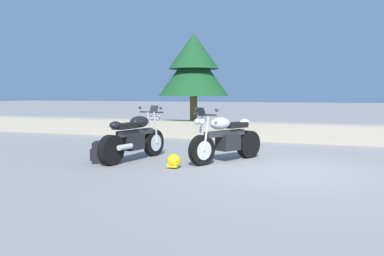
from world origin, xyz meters
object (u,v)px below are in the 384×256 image
Objects in this scene: pine_tree_far_left at (194,66)px; motorcycle_black_near_left at (135,138)px; rider_helmet at (174,161)px; motorcycle_silver_centre at (226,139)px; rider_backpack at (97,151)px.

motorcycle_black_near_left is at bearing -85.64° from pine_tree_far_left.
rider_helmet is at bearing -27.24° from motorcycle_black_near_left.
motorcycle_silver_centre is at bearing 55.69° from rider_helmet.
motorcycle_black_near_left is at bearing -165.46° from motorcycle_silver_centre.
motorcycle_black_near_left and motorcycle_silver_centre have the same top height.
pine_tree_far_left reaches higher than rider_helmet.
pine_tree_far_left is at bearing 105.62° from rider_helmet.
rider_backpack is (-0.57, -0.59, -0.24)m from motorcycle_black_near_left.
rider_backpack is 0.16× the size of pine_tree_far_left.
motorcycle_black_near_left is 5.28m from pine_tree_far_left.
rider_backpack is 5.91m from pine_tree_far_left.
motorcycle_silver_centre is 4.00× the size of rider_backpack.
pine_tree_far_left is at bearing 117.41° from motorcycle_silver_centre.
motorcycle_silver_centre is at bearing 23.66° from rider_backpack.
motorcycle_black_near_left is 1.09× the size of motorcycle_silver_centre.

